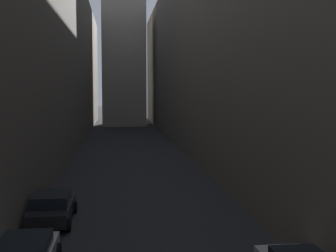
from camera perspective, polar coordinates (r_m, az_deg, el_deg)
name	(u,v)px	position (r m, az deg, el deg)	size (l,w,h in m)	color
ground_plane	(130,155)	(44.05, -4.90, -3.71)	(264.00, 264.00, 0.00)	#232326
building_block_right	(241,50)	(47.55, 9.42, 9.67)	(12.46, 108.00, 21.20)	#60594F
parked_car_left_far	(52,207)	(22.39, -14.74, -10.10)	(2.07, 4.47, 1.46)	black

